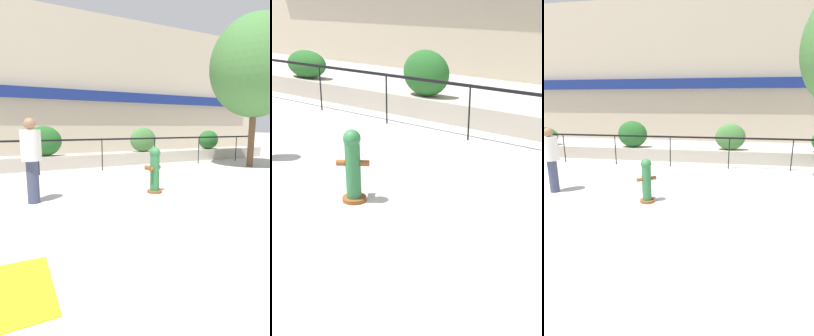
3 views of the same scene
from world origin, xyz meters
The scene contains 6 objects.
ground_plane centered at (0.00, 0.00, 0.00)m, with size 120.00×120.00×0.00m, color #BCB7B2.
planter_wall_low centered at (0.00, 6.00, 0.25)m, with size 18.00×0.70×0.50m, color #ADA393.
fence_railing_segment centered at (0.00, 4.90, 1.02)m, with size 15.00×0.05×1.15m.
hedge_bush_0 centered at (-6.00, 6.00, 0.89)m, with size 1.46×0.68×0.78m, color #235B23.
hedge_bush_1 centered at (-1.82, 6.00, 1.04)m, with size 1.24×0.70×1.09m, color #235B23.
fire_hydrant centered at (0.13, 1.33, 0.55)m, with size 0.49×0.49×1.08m.
Camera 2 is at (4.48, -3.22, 2.90)m, focal length 50.00 mm.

